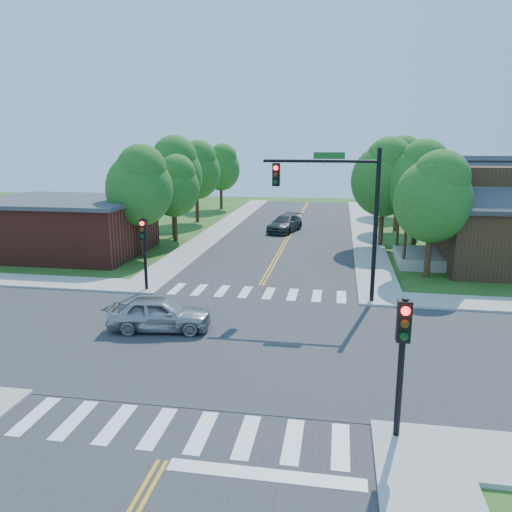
% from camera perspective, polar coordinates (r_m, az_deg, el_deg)
% --- Properties ---
extents(ground, '(100.00, 100.00, 0.00)m').
position_cam_1_polar(ground, '(19.43, -2.96, -9.68)').
color(ground, '#275019').
rests_on(ground, ground).
extents(road_ns, '(10.00, 90.00, 0.04)m').
position_cam_1_polar(road_ns, '(19.42, -2.96, -9.63)').
color(road_ns, '#2D2D30').
rests_on(road_ns, ground).
extents(road_ew, '(90.00, 10.00, 0.04)m').
position_cam_1_polar(road_ew, '(19.42, -2.96, -9.62)').
color(road_ew, '#2D2D30').
rests_on(road_ew, ground).
extents(intersection_patch, '(10.20, 10.20, 0.06)m').
position_cam_1_polar(intersection_patch, '(19.43, -2.96, -9.68)').
color(intersection_patch, '#2D2D30').
rests_on(intersection_patch, ground).
extents(sidewalk_nw, '(40.00, 40.00, 0.14)m').
position_cam_1_polar(sidewalk_nw, '(39.44, -20.72, 1.32)').
color(sidewalk_nw, '#9E9B93').
rests_on(sidewalk_nw, ground).
extents(crosswalk_north, '(8.85, 2.00, 0.01)m').
position_cam_1_polar(crosswalk_north, '(25.14, 0.10, -4.21)').
color(crosswalk_north, white).
rests_on(crosswalk_north, ground).
extents(crosswalk_south, '(8.85, 2.00, 0.01)m').
position_cam_1_polar(crosswalk_south, '(14.09, -8.73, -19.07)').
color(crosswalk_south, white).
rests_on(crosswalk_south, ground).
extents(centerline, '(0.30, 90.00, 0.01)m').
position_cam_1_polar(centerline, '(19.41, -2.96, -9.56)').
color(centerline, gold).
rests_on(centerline, ground).
extents(stop_bar, '(4.60, 0.45, 0.09)m').
position_cam_1_polar(stop_bar, '(12.49, 1.06, -23.86)').
color(stop_bar, white).
rests_on(stop_bar, ground).
extents(signal_mast_ne, '(5.30, 0.42, 7.20)m').
position_cam_1_polar(signal_mast_ne, '(23.22, 9.48, 6.31)').
color(signal_mast_ne, black).
rests_on(signal_mast_ne, ground).
extents(signal_pole_se, '(0.34, 0.42, 3.80)m').
position_cam_1_polar(signal_pole_se, '(12.91, 16.41, -9.52)').
color(signal_pole_se, black).
rests_on(signal_pole_se, ground).
extents(signal_pole_nw, '(0.34, 0.42, 3.80)m').
position_cam_1_polar(signal_pole_nw, '(25.43, -12.68, 1.75)').
color(signal_pole_nw, black).
rests_on(signal_pole_nw, ground).
extents(building_nw, '(10.40, 8.40, 3.73)m').
position_cam_1_polar(building_nw, '(36.09, -20.79, 3.23)').
color(building_nw, maroon).
rests_on(building_nw, ground).
extents(tree_e_a, '(4.16, 3.96, 7.08)m').
position_cam_1_polar(tree_e_a, '(28.87, 19.74, 6.58)').
color(tree_e_a, '#382314').
rests_on(tree_e_a, ground).
extents(tree_e_b, '(4.51, 4.28, 7.66)m').
position_cam_1_polar(tree_e_b, '(35.82, 18.18, 8.42)').
color(tree_e_b, '#382314').
rests_on(tree_e_b, ground).
extents(tree_e_c, '(4.68, 4.44, 7.95)m').
position_cam_1_polar(tree_e_c, '(43.57, 16.11, 9.52)').
color(tree_e_c, '#382314').
rests_on(tree_e_c, ground).
extents(tree_e_d, '(4.48, 4.25, 7.61)m').
position_cam_1_polar(tree_e_d, '(52.53, 15.10, 9.85)').
color(tree_e_d, '#382314').
rests_on(tree_e_d, ground).
extents(tree_w_a, '(4.31, 4.09, 7.33)m').
position_cam_1_polar(tree_w_a, '(33.11, -13.13, 8.02)').
color(tree_w_a, '#382314').
rests_on(tree_w_a, ground).
extents(tree_w_b, '(4.68, 4.45, 7.96)m').
position_cam_1_polar(tree_w_b, '(39.71, -9.47, 9.56)').
color(tree_w_b, '#382314').
rests_on(tree_w_b, ground).
extents(tree_w_c, '(4.48, 4.25, 7.61)m').
position_cam_1_polar(tree_w_c, '(47.08, -6.78, 9.88)').
color(tree_w_c, '#382314').
rests_on(tree_w_c, ground).
extents(tree_w_d, '(4.27, 4.06, 7.26)m').
position_cam_1_polar(tree_w_d, '(56.22, -3.99, 10.20)').
color(tree_w_d, '#382314').
rests_on(tree_w_d, ground).
extents(tree_house, '(4.59, 4.36, 7.81)m').
position_cam_1_polar(tree_house, '(36.66, 14.56, 8.89)').
color(tree_house, '#382314').
rests_on(tree_house, ground).
extents(tree_bldg, '(3.88, 3.68, 6.59)m').
position_cam_1_polar(tree_bldg, '(38.11, -9.31, 8.07)').
color(tree_bldg, '#382314').
rests_on(tree_bldg, ground).
extents(car_silver, '(2.71, 4.52, 1.40)m').
position_cam_1_polar(car_silver, '(20.53, -10.93, -6.56)').
color(car_silver, '#A3A5A9').
rests_on(car_silver, ground).
extents(car_dgrey, '(4.13, 5.59, 1.36)m').
position_cam_1_polar(car_dgrey, '(42.00, 3.33, 3.67)').
color(car_dgrey, '#2E3133').
rests_on(car_dgrey, ground).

